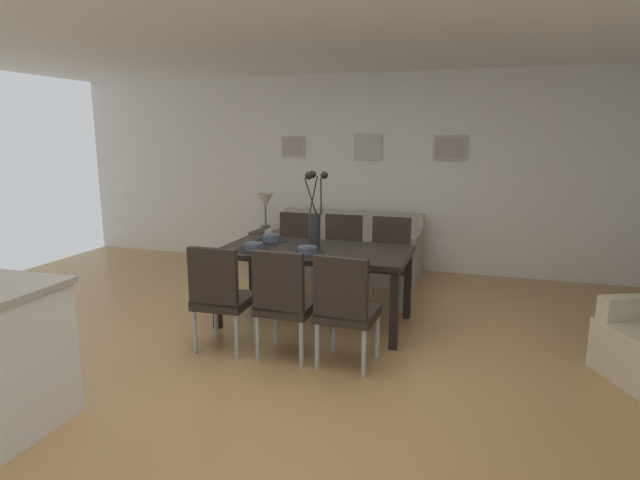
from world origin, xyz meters
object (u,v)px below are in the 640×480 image
Objects in this scene: dining_chair_mid_right at (389,256)px; framed_picture_left at (293,147)px; dining_chair_near_left at (220,293)px; dining_chair_far_left at (284,299)px; framed_picture_center at (368,147)px; table_lamp at (265,204)px; dining_table at (315,257)px; bowl_near_left at (253,246)px; side_table at (266,250)px; dining_chair_near_right at (294,250)px; bowl_near_right at (271,237)px; dining_chair_far_right at (341,252)px; bowl_far_left at (308,249)px; sofa at (346,254)px; centerpiece_vase at (315,220)px; framed_picture_right at (450,148)px; dining_chair_mid_left at (345,305)px.

framed_picture_left reaches higher than dining_chair_mid_right.
dining_chair_near_left is 1.00× the size of dining_chair_far_left.
table_lamp is at bearing -159.00° from framed_picture_center.
bowl_near_left is at bearing -158.76° from dining_table.
framed_picture_center is at bearing 111.80° from dining_chair_mid_right.
side_table is at bearing 125.38° from dining_table.
bowl_near_right is (-0.00, -0.66, 0.27)m from dining_chair_near_right.
dining_chair_far_right is at bearing 179.62° from dining_chair_mid_right.
table_lamp is (-0.74, 2.69, 0.38)m from dining_chair_near_left.
dining_chair_mid_right is 5.41× the size of bowl_far_left.
dining_chair_near_right is 1.05m from sofa.
centerpiece_vase is 2.61m from framed_picture_right.
dining_chair_mid_left is at bearing -58.72° from dining_table.
dining_chair_near_left reaches higher than bowl_far_left.
framed_picture_center is 1.06m from framed_picture_right.
bowl_near_right is at bearing 89.72° from dining_chair_near_left.
bowl_near_left is 1.00× the size of bowl_far_left.
dining_chair_mid_left is 2.80× the size of framed_picture_left.
dining_chair_far_left is 5.41× the size of bowl_near_right.
dining_chair_near_left is at bearing -74.66° from side_table.
dining_chair_mid_right is 1.80× the size of table_lamp.
dining_chair_far_right is 2.46× the size of framed_picture_center.
dining_chair_far_right is 1.00× the size of dining_chair_mid_left.
dining_chair_near_left reaches higher than sofa.
bowl_near_left is 0.54m from bowl_far_left.
centerpiece_vase is (0.55, 0.88, 0.51)m from dining_chair_near_left.
framed_picture_center is (0.54, 1.43, 1.13)m from dining_chair_near_right.
bowl_near_right is at bearing 90.00° from bowl_near_left.
centerpiece_vase reaches higher than dining_chair_mid_left.
dining_chair_near_right is at bearing 121.63° from dining_table.
sofa is at bearing 81.74° from dining_chair_near_left.
framed_picture_right is at bearing 53.34° from dining_chair_far_right.
framed_picture_center is (1.06, -0.00, 0.00)m from framed_picture_left.
dining_chair_near_right is (-0.54, 0.87, -0.15)m from dining_table.
dining_chair_near_right is at bearing 107.73° from dining_chair_far_left.
bowl_near_right is (-1.10, -0.69, 0.27)m from dining_chair_mid_right.
bowl_far_left is 0.41× the size of framed_picture_right.
dining_chair_mid_left is (0.52, -0.02, 0.00)m from dining_chair_far_left.
centerpiece_vase reaches higher than dining_chair_near_right.
table_lamp reaches higher than dining_chair_far_left.
bowl_near_right is at bearing -104.49° from framed_picture_center.
dining_chair_near_left is at bearing -179.72° from dining_chair_mid_left.
dining_chair_near_right is 2.05m from dining_chair_mid_left.
bowl_near_right is 1.00× the size of bowl_far_left.
dining_chair_near_right is 1.81m from dining_chair_far_left.
framed_picture_left reaches higher than bowl_far_left.
framed_picture_right is at bearing 21.59° from sofa.
framed_picture_right is (1.06, 2.30, 0.98)m from dining_table.
bowl_near_right is at bearing -65.05° from side_table.
dining_chair_far_right is 5.41× the size of bowl_near_left.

